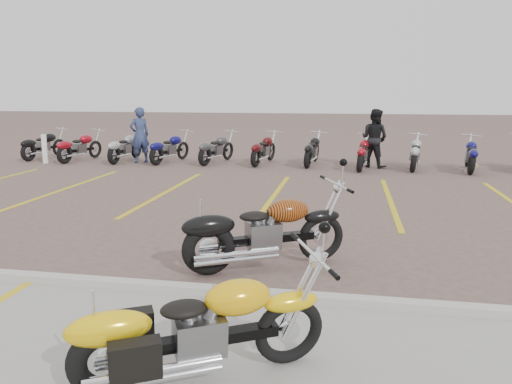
# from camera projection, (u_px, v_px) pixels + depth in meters

# --- Properties ---
(ground) EXTENTS (100.00, 100.00, 0.00)m
(ground) POSITION_uv_depth(u_px,v_px,m) (237.00, 246.00, 8.05)
(ground) COLOR #6D574E
(ground) RESTS_ON ground
(curb) EXTENTS (60.00, 0.18, 0.12)m
(curb) POSITION_uv_depth(u_px,v_px,m) (201.00, 291.00, 6.12)
(curb) COLOR #ADAAA3
(curb) RESTS_ON ground
(parking_stripes) EXTENTS (38.00, 5.50, 0.01)m
(parking_stripes) POSITION_uv_depth(u_px,v_px,m) (274.00, 196.00, 11.91)
(parking_stripes) COLOR gold
(parking_stripes) RESTS_ON ground
(yellow_cruiser) EXTENTS (1.99, 1.22, 0.91)m
(yellow_cruiser) POSITION_uv_depth(u_px,v_px,m) (197.00, 332.00, 4.23)
(yellow_cruiser) COLOR black
(yellow_cruiser) RESTS_ON ground
(flame_cruiser) EXTENTS (2.16, 1.28, 0.98)m
(flame_cruiser) POSITION_uv_depth(u_px,v_px,m) (262.00, 235.00, 6.96)
(flame_cruiser) COLOR black
(flame_cruiser) RESTS_ON ground
(person_a) EXTENTS (0.83, 0.82, 1.93)m
(person_a) POSITION_uv_depth(u_px,v_px,m) (140.00, 135.00, 17.33)
(person_a) COLOR navy
(person_a) RESTS_ON ground
(person_b) EXTENTS (1.17, 1.10, 1.91)m
(person_b) POSITION_uv_depth(u_px,v_px,m) (374.00, 138.00, 16.28)
(person_b) COLOR black
(person_b) RESTS_ON ground
(bollard) EXTENTS (0.20, 0.20, 1.00)m
(bollard) POSITION_uv_depth(u_px,v_px,m) (45.00, 149.00, 17.30)
(bollard) COLOR white
(bollard) RESTS_ON ground
(bg_bike_row) EXTENTS (19.15, 2.08, 1.10)m
(bg_bike_row) POSITION_uv_depth(u_px,v_px,m) (286.00, 149.00, 16.76)
(bg_bike_row) COLOR black
(bg_bike_row) RESTS_ON ground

